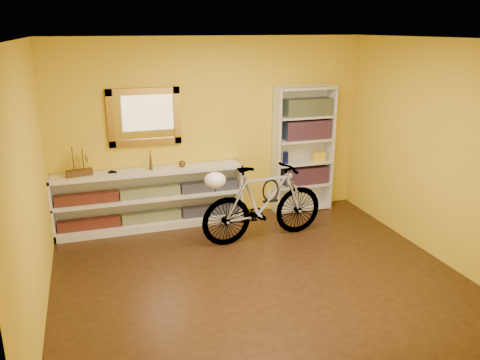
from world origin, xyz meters
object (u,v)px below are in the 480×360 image
object	(u,v)px
console_unit	(151,199)
helmet	(215,180)
bicycle	(263,203)
bookcase	(303,150)

from	to	relation	value
console_unit	helmet	distance (m)	1.23
console_unit	bicycle	bearing A→B (deg)	-31.43
bookcase	bicycle	distance (m)	1.35
bookcase	helmet	distance (m)	1.86
bookcase	console_unit	bearing A→B (deg)	-179.38
bicycle	helmet	world-z (taller)	bicycle
console_unit	bookcase	xyz separation A→B (m)	(2.31, 0.03, 0.52)
console_unit	helmet	size ratio (longest dim) A/B	9.59
bookcase	bicycle	size ratio (longest dim) A/B	1.09
bicycle	helmet	size ratio (longest dim) A/B	6.43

